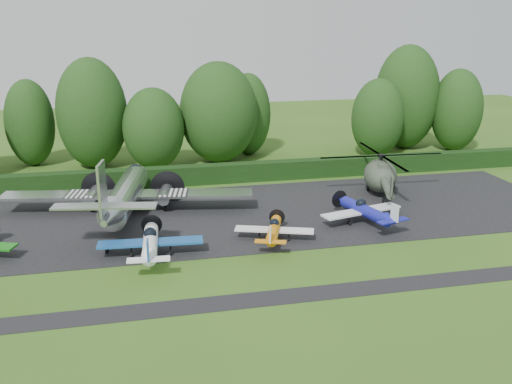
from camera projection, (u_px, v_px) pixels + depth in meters
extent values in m
plane|color=#325718|center=(203.00, 265.00, 40.94)|extent=(160.00, 160.00, 0.00)
cube|color=black|center=(189.00, 219.00, 50.28)|extent=(70.00, 18.00, 0.01)
cube|color=black|center=(216.00, 304.00, 35.34)|extent=(70.00, 2.00, 0.00)
cube|color=black|center=(178.00, 185.00, 60.55)|extent=(90.00, 1.60, 2.00)
cylinder|color=silver|center=(125.00, 195.00, 50.67)|extent=(2.37, 12.34, 2.37)
cone|color=silver|center=(125.00, 175.00, 57.13)|extent=(2.37, 1.54, 2.37)
cone|color=silver|center=(125.00, 216.00, 43.61)|extent=(2.37, 3.09, 2.37)
sphere|color=black|center=(125.00, 172.00, 56.06)|extent=(1.54, 1.54, 1.54)
cube|color=silver|center=(126.00, 194.00, 51.72)|extent=(22.63, 2.47, 0.23)
cube|color=white|center=(78.00, 196.00, 50.84)|extent=(2.67, 2.57, 0.05)
cube|color=white|center=(171.00, 190.00, 52.54)|extent=(2.67, 2.57, 0.05)
cylinder|color=silver|center=(89.00, 198.00, 51.70)|extent=(1.13, 3.29, 1.13)
cylinder|color=silver|center=(162.00, 193.00, 53.06)|extent=(1.13, 3.29, 1.13)
cylinder|color=black|center=(90.00, 190.00, 53.86)|extent=(3.29, 0.03, 3.29)
cylinder|color=black|center=(161.00, 186.00, 55.22)|extent=(3.29, 0.03, 3.29)
cube|color=silver|center=(124.00, 205.00, 42.51)|extent=(7.72, 1.44, 0.14)
cube|color=silver|center=(123.00, 188.00, 41.80)|extent=(0.19, 2.26, 3.91)
cylinder|color=black|center=(90.00, 211.00, 51.64)|extent=(0.26, 0.93, 0.93)
cylinder|color=black|center=(163.00, 206.00, 53.00)|extent=(0.26, 0.93, 0.93)
cylinder|color=black|center=(127.00, 250.00, 43.12)|extent=(0.19, 0.45, 0.45)
cylinder|color=white|center=(150.00, 243.00, 41.71)|extent=(1.06, 6.08, 1.06)
sphere|color=black|center=(150.00, 234.00, 42.18)|extent=(0.93, 0.93, 0.93)
cube|color=#184F93|center=(150.00, 242.00, 42.27)|extent=(7.73, 1.44, 0.15)
cube|color=white|center=(152.00, 259.00, 38.22)|extent=(2.87, 0.77, 0.11)
cube|color=#184F93|center=(152.00, 250.00, 37.91)|extent=(0.11, 0.88, 1.44)
cylinder|color=black|center=(148.00, 225.00, 45.37)|extent=(1.66, 0.02, 1.66)
cylinder|color=black|center=(131.00, 256.00, 42.02)|extent=(0.15, 0.49, 0.49)
cylinder|color=black|center=(170.00, 252.00, 42.61)|extent=(0.15, 0.49, 0.49)
cylinder|color=black|center=(149.00, 242.00, 44.69)|extent=(0.13, 0.44, 0.44)
cylinder|color=orange|center=(274.00, 230.00, 44.87)|extent=(0.86, 4.92, 0.86)
sphere|color=black|center=(272.00, 223.00, 45.25)|extent=(0.75, 0.75, 0.75)
cube|color=white|center=(272.00, 230.00, 45.32)|extent=(6.27, 1.16, 0.13)
cube|color=orange|center=(284.00, 241.00, 42.04)|extent=(2.33, 0.63, 0.09)
cube|color=white|center=(284.00, 234.00, 41.79)|extent=(0.09, 0.72, 1.16)
cylinder|color=black|center=(265.00, 217.00, 47.83)|extent=(1.34, 0.02, 1.34)
cylinder|color=black|center=(259.00, 240.00, 45.12)|extent=(0.13, 0.39, 0.39)
cylinder|color=black|center=(287.00, 238.00, 45.60)|extent=(0.13, 0.39, 0.39)
cylinder|color=black|center=(267.00, 230.00, 47.29)|extent=(0.11, 0.36, 0.36)
cylinder|color=#181C93|center=(365.00, 211.00, 48.70)|extent=(1.04, 5.94, 1.04)
sphere|color=black|center=(363.00, 203.00, 49.16)|extent=(0.91, 0.91, 0.91)
cube|color=silver|center=(363.00, 211.00, 49.25)|extent=(7.55, 1.40, 0.15)
cube|color=#181C93|center=(383.00, 222.00, 45.29)|extent=(2.81, 0.76, 0.11)
cube|color=silver|center=(384.00, 214.00, 44.99)|extent=(0.11, 0.86, 1.40)
cylinder|color=black|center=(349.00, 198.00, 52.28)|extent=(1.62, 0.02, 1.62)
cylinder|color=black|center=(348.00, 222.00, 49.00)|extent=(0.15, 0.47, 0.47)
cylinder|color=black|center=(378.00, 220.00, 49.58)|extent=(0.15, 0.47, 0.47)
cylinder|color=black|center=(353.00, 212.00, 51.61)|extent=(0.13, 0.43, 0.43)
ellipsoid|color=#333D2F|center=(380.00, 176.00, 57.05)|extent=(3.26, 5.98, 3.13)
cylinder|color=#333D2F|center=(402.00, 185.00, 52.56)|extent=(0.73, 6.28, 0.73)
cube|color=#333D2F|center=(420.00, 185.00, 49.26)|extent=(0.13, 0.94, 1.67)
cylinder|color=black|center=(381.00, 160.00, 56.59)|extent=(0.31, 0.31, 0.84)
cylinder|color=black|center=(382.00, 156.00, 56.45)|extent=(0.73, 0.73, 0.26)
cylinder|color=black|center=(382.00, 156.00, 56.45)|extent=(12.55, 12.55, 0.06)
cube|color=#333D2F|center=(385.00, 166.00, 55.92)|extent=(0.94, 2.09, 0.73)
ellipsoid|color=black|center=(374.00, 170.00, 58.58)|extent=(1.99, 1.99, 1.79)
cylinder|color=black|center=(366.00, 189.00, 58.07)|extent=(0.19, 0.59, 0.59)
cylinder|color=black|center=(385.00, 188.00, 58.51)|extent=(0.19, 0.59, 0.59)
cylinder|color=black|center=(394.00, 201.00, 54.40)|extent=(0.17, 0.50, 0.50)
cylinder|color=#3F3326|center=(403.00, 168.00, 65.23)|extent=(0.11, 0.11, 1.11)
cylinder|color=#3F3326|center=(425.00, 167.00, 65.80)|extent=(0.11, 0.11, 1.11)
cube|color=white|center=(415.00, 162.00, 65.32)|extent=(2.95, 0.07, 0.92)
cylinder|color=black|center=(404.00, 131.00, 77.25)|extent=(0.70, 0.70, 4.50)
ellipsoid|color=#173611|center=(407.00, 97.00, 75.90)|extent=(8.55, 8.55, 13.76)
cylinder|color=black|center=(248.00, 141.00, 73.73)|extent=(0.70, 0.70, 3.42)
ellipsoid|color=#173611|center=(248.00, 114.00, 72.70)|extent=(5.74, 5.74, 10.44)
cylinder|color=black|center=(376.00, 144.00, 72.63)|extent=(0.70, 0.70, 3.23)
ellipsoid|color=#173611|center=(378.00, 118.00, 71.66)|extent=(6.57, 6.57, 9.88)
cylinder|color=black|center=(95.00, 150.00, 67.24)|extent=(0.70, 0.70, 4.20)
ellipsoid|color=#173611|center=(92.00, 113.00, 65.98)|extent=(8.11, 8.11, 12.82)
cylinder|color=black|center=(219.00, 146.00, 69.78)|extent=(0.70, 0.70, 3.98)
ellipsoid|color=#173611|center=(219.00, 113.00, 68.58)|extent=(9.38, 9.38, 12.17)
cylinder|color=black|center=(454.00, 137.00, 75.99)|extent=(0.70, 0.70, 3.53)
ellipsoid|color=#173611|center=(457.00, 110.00, 74.92)|extent=(6.58, 6.58, 10.79)
cylinder|color=black|center=(33.00, 152.00, 68.19)|extent=(0.70, 0.70, 3.36)
ellipsoid|color=#173611|center=(30.00, 123.00, 67.17)|extent=(5.68, 5.68, 10.28)
cylinder|color=black|center=(155.00, 156.00, 66.75)|extent=(0.70, 0.70, 3.10)
ellipsoid|color=#173611|center=(154.00, 129.00, 65.82)|extent=(7.11, 7.11, 9.48)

